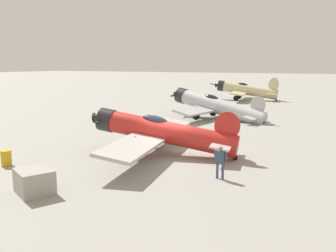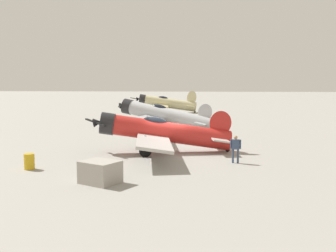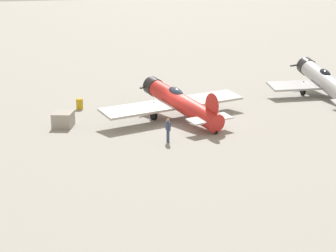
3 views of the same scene
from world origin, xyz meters
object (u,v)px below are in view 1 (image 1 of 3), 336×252
at_px(airplane_far_line, 245,90).
at_px(ground_crew_mechanic, 220,159).
at_px(airplane_mid_apron, 215,106).
at_px(fuel_drum, 6,158).
at_px(airplane_foreground, 160,132).
at_px(equipment_crate, 34,181).

xyz_separation_m(airplane_far_line, ground_crew_mechanic, (-38.70, -9.15, -0.58)).
bearing_deg(airplane_mid_apron, fuel_drum, 89.21).
relative_size(ground_crew_mechanic, fuel_drum, 1.90).
xyz_separation_m(airplane_foreground, airplane_mid_apron, (15.43, 1.91, -0.10)).
bearing_deg(equipment_crate, airplane_far_line, 3.43).
height_order(airplane_mid_apron, fuel_drum, airplane_mid_apron).
relative_size(airplane_mid_apron, fuel_drum, 12.29).
bearing_deg(airplane_mid_apron, equipment_crate, 101.52).
bearing_deg(fuel_drum, equipment_crate, -117.02).
distance_m(airplane_mid_apron, ground_crew_mechanic, 19.58).
xyz_separation_m(ground_crew_mechanic, fuel_drum, (-3.08, 11.20, -0.56)).
bearing_deg(airplane_foreground, airplane_mid_apron, -93.21).
height_order(airplane_mid_apron, equipment_crate, airplane_mid_apron).
xyz_separation_m(airplane_foreground, fuel_drum, (-6.02, 6.34, -0.99)).
bearing_deg(airplane_foreground, equipment_crate, 68.70).
bearing_deg(ground_crew_mechanic, airplane_foreground, -114.87).
bearing_deg(airplane_foreground, ground_crew_mechanic, 138.61).
bearing_deg(fuel_drum, airplane_foreground, -46.48).
distance_m(ground_crew_mechanic, fuel_drum, 11.63).
distance_m(airplane_foreground, ground_crew_mechanic, 5.70).
height_order(airplane_far_line, ground_crew_mechanic, airplane_far_line).
distance_m(airplane_foreground, equipment_crate, 8.62).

